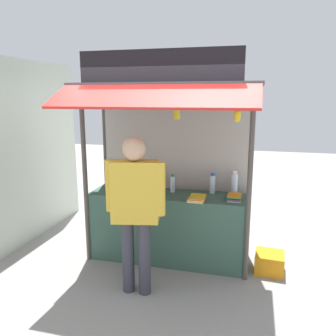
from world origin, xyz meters
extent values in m
plane|color=gray|center=(0.00, 0.00, 0.00)|extent=(20.00, 20.00, 0.00)
cube|color=#385B4C|center=(0.00, 0.00, 0.46)|extent=(2.07, 0.57, 0.92)
cylinder|color=#4C4742|center=(-1.04, -0.28, 1.14)|extent=(0.06, 0.06, 2.29)
cylinder|color=#4C4742|center=(1.04, -0.28, 1.14)|extent=(0.06, 0.06, 2.29)
cylinder|color=#4C4742|center=(-1.04, 0.36, 1.14)|extent=(0.06, 0.06, 2.29)
cylinder|color=#4C4742|center=(1.04, 0.36, 1.14)|extent=(0.06, 0.06, 2.29)
cube|color=#B7B2A8|center=(0.00, 0.36, 1.12)|extent=(2.03, 0.04, 2.24)
cube|color=#3F3F44|center=(0.00, -0.06, 2.31)|extent=(2.27, 0.84, 0.04)
cube|color=red|center=(0.00, -0.73, 2.17)|extent=(2.23, 0.51, 0.26)
cube|color=black|center=(0.00, -0.43, 2.50)|extent=(1.87, 0.04, 0.35)
cylinder|color=#59544C|center=(0.00, -0.38, 2.21)|extent=(1.97, 0.02, 0.02)
cylinder|color=silver|center=(0.84, 0.22, 1.05)|extent=(0.09, 0.09, 0.27)
cylinder|color=white|center=(0.84, 0.22, 1.21)|extent=(0.06, 0.06, 0.04)
cylinder|color=silver|center=(0.56, 0.18, 1.04)|extent=(0.08, 0.08, 0.24)
cylinder|color=blue|center=(0.56, 0.18, 1.17)|extent=(0.05, 0.05, 0.03)
cylinder|color=silver|center=(0.03, 0.11, 1.02)|extent=(0.07, 0.07, 0.22)
cylinder|color=#198C33|center=(0.03, 0.11, 1.15)|extent=(0.04, 0.04, 0.03)
cylinder|color=silver|center=(-0.65, 0.22, 1.04)|extent=(0.08, 0.08, 0.25)
cylinder|color=#198C33|center=(-0.65, 0.22, 1.18)|extent=(0.05, 0.05, 0.03)
cube|color=blue|center=(-0.54, -0.08, 0.92)|extent=(0.24, 0.23, 0.01)
cube|color=blue|center=(-0.54, -0.07, 0.93)|extent=(0.26, 0.25, 0.01)
cube|color=white|center=(-0.54, -0.08, 0.94)|extent=(0.24, 0.23, 0.01)
cube|color=yellow|center=(-0.55, -0.08, 0.95)|extent=(0.25, 0.24, 0.01)
cube|color=green|center=(-0.55, -0.08, 0.96)|extent=(0.24, 0.23, 0.01)
cube|color=white|center=(-0.54, -0.07, 0.97)|extent=(0.24, 0.23, 0.01)
cube|color=yellow|center=(-0.55, -0.09, 0.98)|extent=(0.24, 0.23, 0.01)
cube|color=green|center=(-0.54, -0.07, 0.98)|extent=(0.24, 0.23, 0.01)
cube|color=red|center=(-0.55, -0.08, 0.99)|extent=(0.26, 0.25, 0.01)
cube|color=yellow|center=(0.42, -0.18, 0.92)|extent=(0.19, 0.27, 0.01)
cube|color=white|center=(0.40, -0.18, 0.93)|extent=(0.19, 0.27, 0.01)
cube|color=orange|center=(0.42, -0.18, 0.94)|extent=(0.20, 0.28, 0.01)
cube|color=white|center=(0.41, -0.18, 0.94)|extent=(0.19, 0.27, 0.01)
cube|color=red|center=(0.41, -0.17, 0.95)|extent=(0.21, 0.29, 0.01)
cube|color=yellow|center=(0.42, -0.18, 0.96)|extent=(0.19, 0.27, 0.01)
cube|color=white|center=(0.86, -0.04, 0.92)|extent=(0.18, 0.24, 0.01)
cube|color=blue|center=(0.86, -0.04, 0.93)|extent=(0.19, 0.25, 0.01)
cube|color=orange|center=(0.86, -0.04, 0.94)|extent=(0.17, 0.24, 0.01)
cube|color=blue|center=(0.85, -0.05, 0.95)|extent=(0.17, 0.24, 0.01)
cube|color=black|center=(0.85, -0.04, 0.96)|extent=(0.18, 0.25, 0.01)
cube|color=green|center=(0.85, -0.04, 0.97)|extent=(0.18, 0.25, 0.01)
cube|color=orange|center=(0.86, -0.04, 0.98)|extent=(0.18, 0.24, 0.01)
cylinder|color=#332D23|center=(0.20, -0.38, 2.13)|extent=(0.01, 0.01, 0.12)
cylinder|color=olive|center=(0.20, -0.38, 2.05)|extent=(0.04, 0.04, 0.04)
ellipsoid|color=yellow|center=(0.22, -0.38, 1.98)|extent=(0.04, 0.06, 0.14)
ellipsoid|color=yellow|center=(0.21, -0.37, 1.98)|extent=(0.06, 0.05, 0.14)
ellipsoid|color=yellow|center=(0.20, -0.36, 1.98)|extent=(0.08, 0.04, 0.14)
ellipsoid|color=yellow|center=(0.19, -0.37, 1.98)|extent=(0.07, 0.06, 0.14)
ellipsoid|color=yellow|center=(0.18, -0.38, 1.98)|extent=(0.04, 0.08, 0.14)
ellipsoid|color=yellow|center=(0.19, -0.40, 1.98)|extent=(0.06, 0.06, 0.14)
ellipsoid|color=yellow|center=(0.20, -0.40, 1.98)|extent=(0.08, 0.04, 0.14)
ellipsoid|color=yellow|center=(0.22, -0.40, 1.98)|extent=(0.07, 0.07, 0.14)
cylinder|color=#332D23|center=(0.87, -0.38, 2.13)|extent=(0.01, 0.01, 0.14)
cylinder|color=olive|center=(0.87, -0.38, 2.04)|extent=(0.04, 0.04, 0.04)
ellipsoid|color=yellow|center=(0.89, -0.38, 1.97)|extent=(0.04, 0.08, 0.13)
ellipsoid|color=yellow|center=(0.88, -0.37, 1.97)|extent=(0.07, 0.05, 0.14)
ellipsoid|color=yellow|center=(0.86, -0.38, 1.96)|extent=(0.05, 0.06, 0.14)
ellipsoid|color=yellow|center=(0.86, -0.39, 1.96)|extent=(0.06, 0.06, 0.14)
ellipsoid|color=yellow|center=(0.87, -0.40, 1.96)|extent=(0.06, 0.05, 0.14)
cylinder|color=#383842|center=(-0.24, -0.87, 0.42)|extent=(0.14, 0.14, 0.84)
cylinder|color=#383842|center=(-0.04, -0.87, 0.42)|extent=(0.14, 0.14, 0.84)
cube|color=gold|center=(-0.14, -0.87, 1.18)|extent=(0.54, 0.31, 0.67)
cylinder|color=gold|center=(-0.42, -0.87, 1.23)|extent=(0.11, 0.11, 0.57)
cylinder|color=gold|center=(0.14, -0.87, 1.23)|extent=(0.11, 0.11, 0.57)
sphere|color=tan|center=(-0.14, -0.87, 1.64)|extent=(0.25, 0.25, 0.25)
cube|color=orange|center=(1.33, -0.02, 0.12)|extent=(0.37, 0.37, 0.25)
cube|color=beige|center=(-2.28, 0.30, 1.35)|extent=(0.20, 2.40, 2.70)
camera|label=1|loc=(1.07, -4.15, 2.17)|focal=36.23mm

